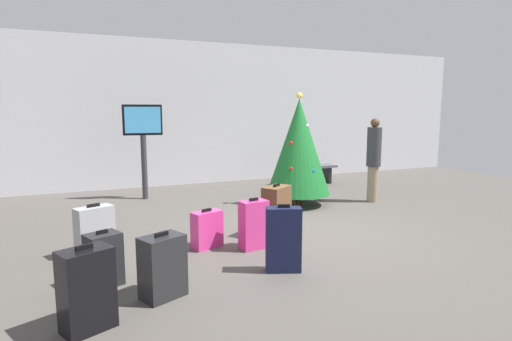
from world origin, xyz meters
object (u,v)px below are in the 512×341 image
at_px(suitcase_4, 207,229).
at_px(holiday_tree, 299,147).
at_px(waiting_bench, 308,170).
at_px(traveller_0, 374,158).
at_px(suitcase_0, 283,240).
at_px(suitcase_1, 95,231).
at_px(suitcase_3, 163,267).
at_px(suitcase_2, 276,211).
at_px(suitcase_6, 87,290).
at_px(suitcase_5, 104,260).
at_px(suitcase_7, 254,225).
at_px(flight_info_kiosk, 143,134).

bearing_deg(suitcase_4, holiday_tree, 36.94).
xyz_separation_m(waiting_bench, suitcase_4, (-3.80, -3.78, -0.10)).
bearing_deg(waiting_bench, suitcase_4, -135.18).
height_order(waiting_bench, traveller_0, traveller_0).
relative_size(suitcase_0, suitcase_1, 1.18).
distance_m(suitcase_1, suitcase_4, 1.46).
bearing_deg(suitcase_0, holiday_tree, 58.41).
bearing_deg(suitcase_3, traveller_0, 29.94).
height_order(traveller_0, suitcase_2, traveller_0).
xyz_separation_m(traveller_0, suitcase_6, (-5.55, -3.17, -0.56)).
xyz_separation_m(traveller_0, suitcase_0, (-3.40, -2.65, -0.53)).
bearing_deg(suitcase_6, traveller_0, 29.72).
relative_size(traveller_0, suitcase_0, 2.13).
relative_size(holiday_tree, suitcase_4, 4.04).
height_order(traveller_0, suitcase_5, traveller_0).
height_order(suitcase_3, suitcase_7, suitcase_7).
height_order(suitcase_4, suitcase_5, suitcase_5).
height_order(traveller_0, suitcase_6, traveller_0).
height_order(flight_info_kiosk, traveller_0, flight_info_kiosk).
height_order(flight_info_kiosk, suitcase_2, flight_info_kiosk).
height_order(waiting_bench, suitcase_5, suitcase_5).
height_order(suitcase_0, suitcase_7, suitcase_0).
xyz_separation_m(waiting_bench, suitcase_6, (-5.37, -5.47, 0.00)).
bearing_deg(suitcase_7, suitcase_0, -89.67).
relative_size(suitcase_0, suitcase_4, 1.47).
bearing_deg(suitcase_0, suitcase_3, -174.46).
relative_size(waiting_bench, suitcase_7, 2.08).
relative_size(suitcase_2, suitcase_7, 1.12).
height_order(suitcase_1, suitcase_7, suitcase_7).
distance_m(suitcase_2, suitcase_3, 2.46).
xyz_separation_m(suitcase_3, suitcase_7, (1.43, 1.03, 0.01)).
xyz_separation_m(waiting_bench, suitcase_7, (-3.22, -4.06, -0.02)).
height_order(suitcase_6, suitcase_7, suitcase_6).
bearing_deg(suitcase_1, flight_info_kiosk, 71.38).
bearing_deg(suitcase_0, suitcase_7, 90.33).
bearing_deg(waiting_bench, suitcase_0, -123.00).
bearing_deg(suitcase_5, traveller_0, 22.71).
distance_m(flight_info_kiosk, suitcase_0, 4.96).
distance_m(flight_info_kiosk, suitcase_5, 4.63).
xyz_separation_m(suitcase_3, suitcase_6, (-0.72, -0.38, 0.04)).
bearing_deg(suitcase_1, suitcase_7, -15.66).
xyz_separation_m(holiday_tree, suitcase_6, (-3.99, -3.52, -0.81)).
bearing_deg(suitcase_4, flight_info_kiosk, 94.97).
height_order(suitcase_2, suitcase_6, suitcase_2).
distance_m(traveller_0, suitcase_3, 5.61).
distance_m(suitcase_2, suitcase_6, 3.26).
height_order(suitcase_1, suitcase_5, suitcase_1).
distance_m(waiting_bench, suitcase_2, 4.51).
distance_m(waiting_bench, suitcase_5, 6.90).
xyz_separation_m(waiting_bench, suitcase_5, (-5.18, -4.55, -0.07)).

